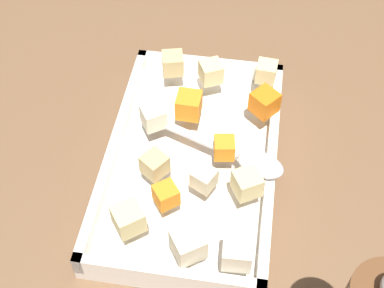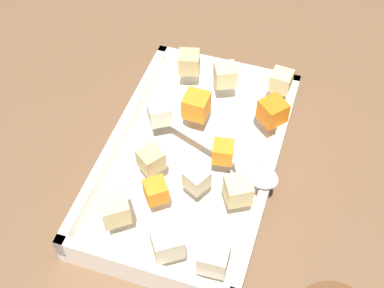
# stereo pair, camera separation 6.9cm
# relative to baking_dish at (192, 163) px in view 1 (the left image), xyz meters

# --- Properties ---
(ground_plane) EXTENTS (4.00, 4.00, 0.00)m
(ground_plane) POSITION_rel_baking_dish_xyz_m (-0.02, -0.01, -0.01)
(ground_plane) COLOR brown
(baking_dish) EXTENTS (0.36, 0.22, 0.04)m
(baking_dish) POSITION_rel_baking_dish_xyz_m (0.00, 0.00, 0.00)
(baking_dish) COLOR white
(baking_dish) RESTS_ON ground_plane
(carrot_chunk_corner_sw) EXTENTS (0.04, 0.04, 0.03)m
(carrot_chunk_corner_sw) POSITION_rel_baking_dish_xyz_m (-0.08, 0.02, 0.04)
(carrot_chunk_corner_sw) COLOR orange
(carrot_chunk_corner_sw) RESTS_ON baking_dish
(carrot_chunk_corner_ne) EXTENTS (0.03, 0.03, 0.03)m
(carrot_chunk_corner_ne) POSITION_rel_baking_dish_xyz_m (-0.00, -0.04, 0.04)
(carrot_chunk_corner_ne) COLOR orange
(carrot_chunk_corner_ne) RESTS_ON baking_dish
(carrot_chunk_corner_se) EXTENTS (0.03, 0.03, 0.03)m
(carrot_chunk_corner_se) POSITION_rel_baking_dish_xyz_m (0.06, 0.01, 0.05)
(carrot_chunk_corner_se) COLOR orange
(carrot_chunk_corner_se) RESTS_ON baking_dish
(carrot_chunk_mid_left) EXTENTS (0.04, 0.04, 0.03)m
(carrot_chunk_mid_left) POSITION_rel_baking_dish_xyz_m (0.08, -0.09, 0.05)
(carrot_chunk_mid_left) COLOR orange
(carrot_chunk_mid_left) RESTS_ON baking_dish
(potato_chunk_heap_top) EXTENTS (0.04, 0.04, 0.03)m
(potato_chunk_heap_top) POSITION_rel_baking_dish_xyz_m (0.14, 0.05, 0.05)
(potato_chunk_heap_top) COLOR tan
(potato_chunk_heap_top) RESTS_ON baking_dish
(potato_chunk_far_left) EXTENTS (0.04, 0.04, 0.03)m
(potato_chunk_far_left) POSITION_rel_baking_dish_xyz_m (-0.04, 0.04, 0.05)
(potato_chunk_far_left) COLOR tan
(potato_chunk_far_left) RESTS_ON baking_dish
(potato_chunk_corner_nw) EXTENTS (0.03, 0.03, 0.03)m
(potato_chunk_corner_nw) POSITION_rel_baking_dish_xyz_m (0.15, -0.09, 0.05)
(potato_chunk_corner_nw) COLOR #E0CC89
(potato_chunk_corner_nw) RESTS_ON baking_dish
(potato_chunk_near_spoon) EXTENTS (0.04, 0.04, 0.03)m
(potato_chunk_near_spoon) POSITION_rel_baking_dish_xyz_m (-0.05, -0.02, 0.04)
(potato_chunk_near_spoon) COLOR beige
(potato_chunk_near_spoon) RESTS_ON baking_dish
(potato_chunk_far_right) EXTENTS (0.05, 0.05, 0.03)m
(potato_chunk_far_right) POSITION_rel_baking_dish_xyz_m (-0.13, 0.05, 0.05)
(potato_chunk_far_right) COLOR #E0CC89
(potato_chunk_far_right) RESTS_ON baking_dish
(potato_chunk_near_left) EXTENTS (0.05, 0.05, 0.03)m
(potato_chunk_near_left) POSITION_rel_baking_dish_xyz_m (-0.15, -0.02, 0.05)
(potato_chunk_near_left) COLOR beige
(potato_chunk_near_left) RESTS_ON baking_dish
(potato_chunk_heap_side) EXTENTS (0.04, 0.04, 0.03)m
(potato_chunk_heap_side) POSITION_rel_baking_dish_xyz_m (0.04, 0.06, 0.05)
(potato_chunk_heap_side) COLOR beige
(potato_chunk_heap_side) RESTS_ON baking_dish
(potato_chunk_under_handle) EXTENTS (0.04, 0.04, 0.03)m
(potato_chunk_under_handle) POSITION_rel_baking_dish_xyz_m (-0.05, -0.08, 0.05)
(potato_chunk_under_handle) COLOR #E0CC89
(potato_chunk_under_handle) RESTS_ON baking_dish
(potato_chunk_mid_right) EXTENTS (0.04, 0.04, 0.03)m
(potato_chunk_mid_right) POSITION_rel_baking_dish_xyz_m (0.13, -0.01, 0.05)
(potato_chunk_mid_right) COLOR #E0CC89
(potato_chunk_mid_right) RESTS_ON baking_dish
(parsnip_chunk_rim_edge) EXTENTS (0.03, 0.03, 0.03)m
(parsnip_chunk_rim_edge) POSITION_rel_baking_dish_xyz_m (-0.15, -0.07, 0.05)
(parsnip_chunk_rim_edge) COLOR beige
(parsnip_chunk_rim_edge) RESTS_ON baking_dish
(serving_spoon) EXTENTS (0.09, 0.20, 0.02)m
(serving_spoon) POSITION_rel_baking_dish_xyz_m (-0.01, -0.08, 0.04)
(serving_spoon) COLOR silver
(serving_spoon) RESTS_ON baking_dish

